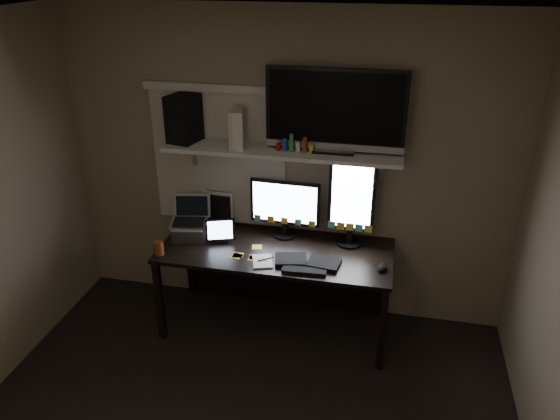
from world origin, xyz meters
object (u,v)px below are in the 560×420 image
(mouse, at_px, (382,268))
(tv, at_px, (335,111))
(laptop, at_px, (189,219))
(speaker, at_px, (184,119))
(game_console, at_px, (238,128))
(monitor_portrait, at_px, (351,203))
(tablet, at_px, (221,231))
(keyboard, at_px, (307,261))
(cup, at_px, (159,248))
(desk, at_px, (279,261))
(monitor_landscape, at_px, (285,209))

(mouse, distance_m, tv, 1.18)
(laptop, bearing_deg, speaker, 94.18)
(mouse, relative_size, game_console, 0.36)
(tv, relative_size, game_console, 3.50)
(monitor_portrait, xyz_separation_m, tablet, (-1.00, -0.19, -0.26))
(monitor_portrait, distance_m, tv, 0.72)
(monitor_portrait, relative_size, laptop, 2.18)
(keyboard, relative_size, mouse, 4.78)
(keyboard, distance_m, tablet, 0.75)
(laptop, bearing_deg, cup, -124.87)
(laptop, distance_m, cup, 0.35)
(mouse, bearing_deg, laptop, -172.40)
(laptop, bearing_deg, desk, -4.33)
(monitor_portrait, distance_m, tablet, 1.04)
(monitor_portrait, bearing_deg, tv, 170.95)
(monitor_portrait, height_order, cup, monitor_portrait)
(keyboard, height_order, speaker, speaker)
(tv, distance_m, game_console, 0.74)
(monitor_portrait, bearing_deg, tablet, -167.62)
(keyboard, relative_size, tablet, 2.13)
(desk, xyz_separation_m, tv, (0.39, 0.11, 1.23))
(tablet, bearing_deg, mouse, -26.68)
(mouse, distance_m, game_console, 1.48)
(tablet, distance_m, tv, 1.29)
(monitor_landscape, xyz_separation_m, mouse, (0.79, -0.36, -0.23))
(tablet, distance_m, cup, 0.50)
(monitor_landscape, distance_m, tablet, 0.54)
(laptop, xyz_separation_m, game_console, (0.39, 0.16, 0.73))
(tablet, relative_size, tv, 0.23)
(mouse, relative_size, cup, 0.96)
(laptop, xyz_separation_m, speaker, (-0.05, 0.19, 0.77))
(cup, xyz_separation_m, tv, (1.24, 0.50, 1.00))
(mouse, relative_size, tv, 0.10)
(mouse, distance_m, laptop, 1.55)
(monitor_portrait, bearing_deg, speaker, -179.08)
(keyboard, bearing_deg, tv, 71.00)
(monitor_portrait, xyz_separation_m, keyboard, (-0.27, -0.36, -0.34))
(desk, height_order, monitor_landscape, monitor_landscape)
(tablet, xyz_separation_m, laptop, (-0.27, 0.02, 0.06))
(laptop, bearing_deg, game_console, 11.17)
(mouse, xyz_separation_m, tablet, (-1.27, 0.16, 0.08))
(tablet, height_order, laptop, laptop)
(cup, distance_m, speaker, 1.01)
(tablet, height_order, cup, tablet)
(mouse, bearing_deg, monitor_portrait, 142.50)
(desk, xyz_separation_m, game_console, (-0.33, 0.07, 1.07))
(monitor_landscape, bearing_deg, speaker, -177.77)
(monitor_portrait, bearing_deg, keyboard, -125.07)
(keyboard, xyz_separation_m, game_console, (-0.60, 0.36, 0.88))
(monitor_portrait, bearing_deg, desk, -169.54)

